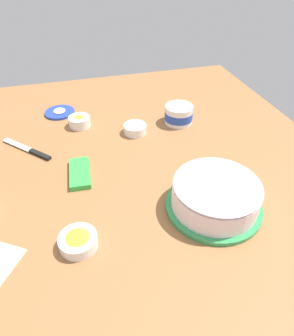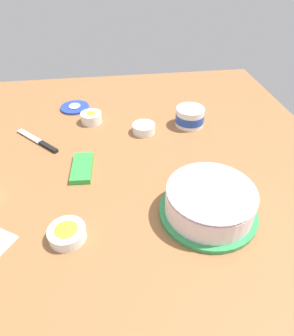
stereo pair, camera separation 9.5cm
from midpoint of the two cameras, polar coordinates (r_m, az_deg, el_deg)
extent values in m
plane|color=#936038|center=(1.04, -8.35, 1.01)|extent=(1.54, 1.54, 0.00)
cylinder|color=#339351|center=(0.88, 9.60, -7.32)|extent=(0.28, 0.28, 0.01)
cylinder|color=#DBB77A|center=(0.85, 9.86, -5.63)|extent=(0.23, 0.23, 0.06)
cylinder|color=white|center=(0.85, 9.89, -5.39)|extent=(0.25, 0.25, 0.07)
ellipsoid|color=white|center=(0.82, 10.21, -3.33)|extent=(0.25, 0.25, 0.03)
cylinder|color=white|center=(1.24, 3.92, 10.21)|extent=(0.11, 0.11, 0.07)
cylinder|color=#2347B2|center=(1.24, 3.91, 10.06)|extent=(0.12, 0.12, 0.03)
cylinder|color=white|center=(1.23, 3.98, 11.49)|extent=(0.10, 0.10, 0.01)
cylinder|color=#233DAD|center=(1.39, -18.39, 10.07)|extent=(0.13, 0.13, 0.01)
ellipsoid|color=white|center=(1.39, -18.45, 10.36)|extent=(0.06, 0.05, 0.01)
cube|color=silver|center=(1.23, -25.74, 3.96)|extent=(0.12, 0.11, 0.00)
cube|color=black|center=(1.14, -22.20, 2.32)|extent=(0.08, 0.08, 0.01)
cylinder|color=white|center=(1.18, -4.65, 7.43)|extent=(0.09, 0.09, 0.04)
cylinder|color=blue|center=(1.18, -4.65, 7.47)|extent=(0.08, 0.08, 0.01)
ellipsoid|color=blue|center=(1.18, -4.67, 7.76)|extent=(0.06, 0.06, 0.02)
cylinder|color=white|center=(0.80, -16.52, -13.56)|extent=(0.10, 0.10, 0.03)
cylinder|color=yellow|center=(0.80, -16.59, -13.33)|extent=(0.08, 0.08, 0.01)
ellipsoid|color=yellow|center=(0.79, -16.69, -13.01)|extent=(0.07, 0.07, 0.02)
cylinder|color=white|center=(1.26, -15.00, 8.56)|extent=(0.09, 0.09, 0.04)
cylinder|color=orange|center=(1.26, -15.05, 8.82)|extent=(0.07, 0.07, 0.01)
ellipsoid|color=orange|center=(1.26, -15.11, 9.09)|extent=(0.06, 0.06, 0.02)
cube|color=green|center=(1.01, -15.47, -1.07)|extent=(0.15, 0.07, 0.02)
camera|label=1|loc=(0.05, -92.86, -2.32)|focal=31.66mm
camera|label=2|loc=(0.05, 87.14, 2.32)|focal=31.66mm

